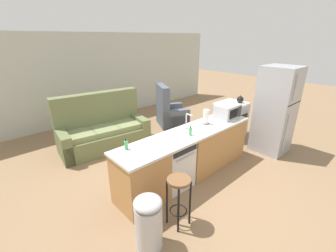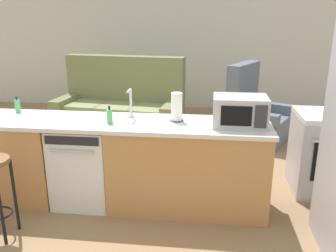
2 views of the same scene
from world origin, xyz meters
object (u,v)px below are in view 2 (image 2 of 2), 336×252
object	(u,v)px
paper_towel_roll	(177,107)
dish_soap_bottle	(18,106)
microwave	(240,111)
armchair	(253,118)
dishwasher	(85,164)
stove_range	(329,153)
soap_bottle	(110,116)
couch	(121,111)

from	to	relation	value
paper_towel_roll	dish_soap_bottle	xyz separation A→B (m)	(-1.72, 0.12, -0.07)
paper_towel_roll	microwave	bearing A→B (deg)	-7.17
microwave	armchair	size ratio (longest dim) A/B	0.42
dishwasher	microwave	bearing A→B (deg)	-0.05
dishwasher	stove_range	xyz separation A→B (m)	(2.60, 0.55, 0.03)
microwave	soap_bottle	distance (m)	1.24
dish_soap_bottle	armchair	distance (m)	3.46
soap_bottle	paper_towel_roll	bearing A→B (deg)	15.15
stove_range	dish_soap_bottle	size ratio (longest dim) A/B	5.11
armchair	soap_bottle	bearing A→B (deg)	-125.43
dishwasher	dish_soap_bottle	world-z (taller)	dish_soap_bottle
soap_bottle	couch	distance (m)	2.46
couch	soap_bottle	bearing A→B (deg)	-78.22
soap_bottle	armchair	xyz separation A→B (m)	(1.64, 2.31, -0.62)
soap_bottle	armchair	world-z (taller)	armchair
soap_bottle	couch	size ratio (longest dim) A/B	0.08
soap_bottle	dish_soap_bottle	size ratio (longest dim) A/B	1.00
dish_soap_bottle	couch	size ratio (longest dim) A/B	0.08
microwave	soap_bottle	size ratio (longest dim) A/B	2.84
stove_range	couch	world-z (taller)	couch
soap_bottle	dish_soap_bottle	xyz separation A→B (m)	(-1.09, 0.29, 0.00)
couch	armchair	bearing A→B (deg)	-0.84
couch	microwave	bearing A→B (deg)	-52.53
microwave	dish_soap_bottle	xyz separation A→B (m)	(-2.33, 0.19, -0.07)
stove_range	dish_soap_bottle	bearing A→B (deg)	-173.96
dish_soap_bottle	soap_bottle	bearing A→B (deg)	-14.72
microwave	stove_range	bearing A→B (deg)	27.72
paper_towel_roll	dish_soap_bottle	distance (m)	1.73
paper_towel_roll	stove_range	bearing A→B (deg)	16.01
soap_bottle	stove_range	bearing A→B (deg)	15.78
dishwasher	dish_soap_bottle	xyz separation A→B (m)	(-0.77, 0.19, 0.55)
dish_soap_bottle	paper_towel_roll	bearing A→B (deg)	-3.88
dish_soap_bottle	couch	distance (m)	2.22
paper_towel_roll	armchair	distance (m)	2.46
dishwasher	paper_towel_roll	bearing A→B (deg)	4.50
stove_range	soap_bottle	size ratio (longest dim) A/B	5.11
stove_range	armchair	size ratio (longest dim) A/B	0.75
dish_soap_bottle	couch	world-z (taller)	couch
dish_soap_bottle	armchair	xyz separation A→B (m)	(2.74, 2.02, -0.62)
soap_bottle	couch	bearing A→B (deg)	101.78
paper_towel_roll	soap_bottle	bearing A→B (deg)	-164.85
paper_towel_roll	couch	xyz separation A→B (m)	(-1.12, 2.17, -0.64)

